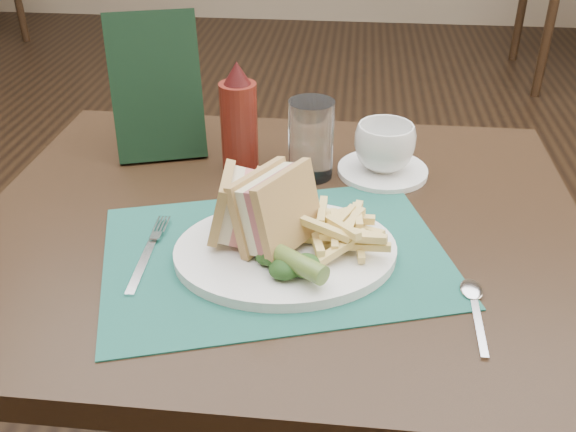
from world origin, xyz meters
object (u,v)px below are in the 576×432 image
object	(u,v)px
sandwich_half_a	(222,206)
coffee_cup	(385,147)
placemat	(275,255)
sandwich_half_b	(263,204)
drinking_glass	(311,139)
check_presenter	(156,87)
ketchup_bottle	(239,117)
saucer	(382,171)
plate	(286,251)
table_main	(281,396)

from	to	relation	value
sandwich_half_a	coffee_cup	size ratio (longest dim) A/B	0.94
placemat	coffee_cup	size ratio (longest dim) A/B	4.61
sandwich_half_b	drinking_glass	size ratio (longest dim) A/B	0.86
sandwich_half_b	check_presenter	distance (m)	0.37
sandwich_half_b	ketchup_bottle	world-z (taller)	ketchup_bottle
saucer	drinking_glass	distance (m)	0.14
sandwich_half_a	ketchup_bottle	size ratio (longest dim) A/B	0.50
placemat	ketchup_bottle	xyz separation A→B (m)	(-0.09, 0.25, 0.09)
plate	table_main	bearing A→B (deg)	90.18
sandwich_half_a	coffee_cup	bearing A→B (deg)	42.58
sandwich_half_a	plate	bearing A→B (deg)	-16.49
placemat	sandwich_half_b	size ratio (longest dim) A/B	4.09
sandwich_half_b	drinking_glass	bearing A→B (deg)	108.97
placemat	sandwich_half_b	bearing A→B (deg)	142.72
coffee_cup	ketchup_bottle	size ratio (longest dim) A/B	0.53
sandwich_half_a	sandwich_half_b	size ratio (longest dim) A/B	0.83
plate	sandwich_half_a	distance (m)	0.11
plate	check_presenter	size ratio (longest dim) A/B	1.21
coffee_cup	sandwich_half_a	bearing A→B (deg)	-132.83
table_main	check_presenter	size ratio (longest dim) A/B	3.63
sandwich_half_a	ketchup_bottle	world-z (taller)	ketchup_bottle
placemat	check_presenter	distance (m)	0.40
placemat	drinking_glass	bearing A→B (deg)	83.07
sandwich_half_b	coffee_cup	size ratio (longest dim) A/B	1.13
table_main	saucer	bearing A→B (deg)	46.07
plate	placemat	bearing A→B (deg)	158.31
check_presenter	table_main	bearing A→B (deg)	-59.09
drinking_glass	ketchup_bottle	xyz separation A→B (m)	(-0.12, 0.01, 0.03)
placemat	sandwich_half_a	bearing A→B (deg)	167.76
plate	ketchup_bottle	world-z (taller)	ketchup_bottle
ketchup_bottle	check_presenter	bearing A→B (deg)	161.93
sandwich_half_b	drinking_glass	distance (m)	0.23
table_main	placemat	xyz separation A→B (m)	(0.01, -0.10, 0.38)
saucer	drinking_glass	xyz separation A→B (m)	(-0.12, -0.02, 0.06)
table_main	plate	world-z (taller)	plate
placemat	plate	distance (m)	0.02
sandwich_half_b	saucer	size ratio (longest dim) A/B	0.75
saucer	ketchup_bottle	bearing A→B (deg)	-178.53
sandwich_half_a	saucer	bearing A→B (deg)	42.58
sandwich_half_a	check_presenter	size ratio (longest dim) A/B	0.37
plate	sandwich_half_b	world-z (taller)	sandwich_half_b
table_main	drinking_glass	world-z (taller)	drinking_glass
plate	sandwich_half_b	size ratio (longest dim) A/B	2.68
plate	saucer	size ratio (longest dim) A/B	2.00
plate	sandwich_half_b	distance (m)	0.07
placemat	ketchup_bottle	size ratio (longest dim) A/B	2.46
plate	sandwich_half_a	xyz separation A→B (m)	(-0.09, 0.02, 0.06)
plate	saucer	bearing A→B (deg)	50.92
ketchup_bottle	drinking_glass	bearing A→B (deg)	-6.00
ketchup_bottle	sandwich_half_b	bearing A→B (deg)	-72.81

